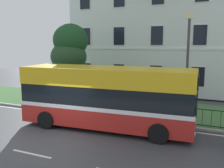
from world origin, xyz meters
The scene contains 6 objects.
ground_plane centered at (0.00, 1.09, -0.02)m, with size 60.00×56.00×0.18m.
georgian_townhouse centered at (1.92, 17.02, 6.65)m, with size 17.50×10.97×12.98m.
iron_verge_railing centered at (1.92, 4.40, 0.62)m, with size 13.28×0.04×0.97m.
evergreen_tree centered at (-3.82, 7.15, 2.56)m, with size 4.09×4.09×6.13m.
single_decker_bus centered at (1.49, 2.46, 1.74)m, with size 9.36×3.18×3.31m.
street_lamp_post centered at (5.31, 4.82, 3.66)m, with size 0.36×0.24×6.11m.
Camera 1 is at (7.01, -9.46, 4.52)m, focal length 40.10 mm.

